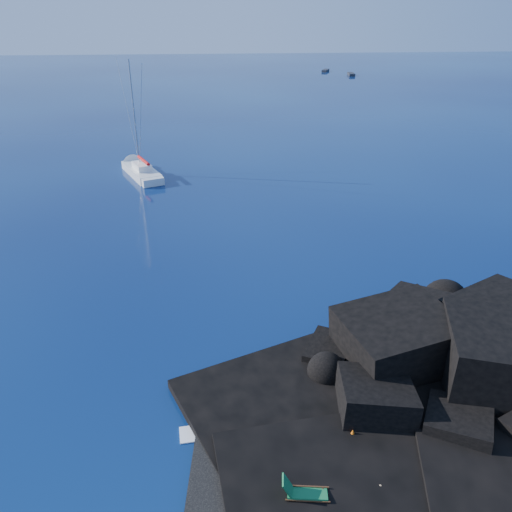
{
  "coord_description": "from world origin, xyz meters",
  "views": [
    {
      "loc": [
        1.38,
        -12.59,
        15.72
      ],
      "look_at": [
        4.13,
        14.96,
        2.0
      ],
      "focal_mm": 35.0,
      "sensor_mm": 36.0,
      "label": 1
    }
  ],
  "objects": [
    {
      "name": "surf_foam",
      "position": [
        5.0,
        5.0,
        0.0
      ],
      "size": [
        10.0,
        8.0,
        0.06
      ],
      "primitive_type": null,
      "color": "white",
      "rests_on": "ground"
    },
    {
      "name": "deck_chair",
      "position": [
        4.33,
        -1.03,
        0.89
      ],
      "size": [
        1.67,
        0.92,
        1.09
      ],
      "primitive_type": null,
      "rotation": [
        0.0,
        0.0,
        -0.15
      ],
      "color": "#166435",
      "rests_on": "beach"
    },
    {
      "name": "sunbather",
      "position": [
        6.54,
        -1.04,
        0.53
      ],
      "size": [
        1.87,
        0.94,
        0.24
      ],
      "primitive_type": null,
      "rotation": [
        0.0,
        0.0,
        0.28
      ],
      "color": "tan",
      "rests_on": "towel"
    },
    {
      "name": "beach",
      "position": [
        4.5,
        0.5,
        0.0
      ],
      "size": [
        9.08,
        6.86,
        0.7
      ],
      "primitive_type": "cube",
      "rotation": [
        0.0,
        0.0,
        -0.1
      ],
      "color": "black",
      "rests_on": "ground"
    },
    {
      "name": "headland",
      "position": [
        13.0,
        3.0,
        0.0
      ],
      "size": [
        24.0,
        24.0,
        3.6
      ],
      "primitive_type": null,
      "color": "black",
      "rests_on": "ground"
    },
    {
      "name": "marker_cone",
      "position": [
        6.65,
        1.54,
        0.6
      ],
      "size": [
        0.38,
        0.38,
        0.49
      ],
      "primitive_type": "cone",
      "rotation": [
        0.0,
        0.0,
        0.2
      ],
      "color": "orange",
      "rests_on": "beach"
    },
    {
      "name": "sailboat",
      "position": [
        -5.56,
        39.26,
        0.0
      ],
      "size": [
        6.36,
        11.06,
        11.55
      ],
      "primitive_type": null,
      "rotation": [
        0.0,
        0.0,
        0.39
      ],
      "color": "white",
      "rests_on": "ground"
    },
    {
      "name": "distant_boat_b",
      "position": [
        40.39,
        123.87,
        0.0
      ],
      "size": [
        2.1,
        4.93,
        0.64
      ],
      "primitive_type": "cube",
      "rotation": [
        0.0,
        0.0,
        -0.13
      ],
      "color": "#222327",
      "rests_on": "ground"
    },
    {
      "name": "ground",
      "position": [
        0.0,
        0.0,
        0.0
      ],
      "size": [
        400.0,
        400.0,
        0.0
      ],
      "primitive_type": "plane",
      "color": "#030731",
      "rests_on": "ground"
    },
    {
      "name": "distant_boat_a",
      "position": [
        35.69,
        133.61,
        0.0
      ],
      "size": [
        3.01,
        4.49,
        0.58
      ],
      "primitive_type": "cube",
      "rotation": [
        0.0,
        0.0,
        -0.43
      ],
      "color": "black",
      "rests_on": "ground"
    },
    {
      "name": "towel",
      "position": [
        6.54,
        -1.04,
        0.38
      ],
      "size": [
        2.29,
        1.54,
        0.06
      ],
      "primitive_type": "cube",
      "rotation": [
        0.0,
        0.0,
        0.28
      ],
      "color": "silver",
      "rests_on": "beach"
    }
  ]
}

